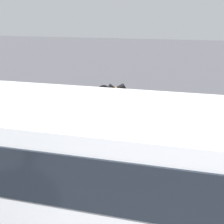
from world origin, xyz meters
TOP-DOWN VIEW (x-y plane):
  - ground_plane at (0.00, 0.00)m, footprint 80.00×80.00m
  - tour_bus at (1.59, 4.79)m, footprint 10.03×2.73m
  - spectator_far_left at (-0.09, 2.09)m, footprint 0.57×0.33m
  - spectator_left at (1.09, 1.81)m, footprint 0.57×0.39m
  - spectator_centre at (2.24, 1.82)m, footprint 0.57×0.33m
  - spectator_right at (3.18, 2.13)m, footprint 0.58×0.36m
  - spectator_far_right at (4.13, 2.20)m, footprint 0.58×0.37m
  - parked_motorcycle_silver at (-0.17, 2.67)m, footprint 2.05×0.58m
  - stunt_motorcycle at (2.00, -2.86)m, footprint 1.93×1.03m
  - traffic_cone at (-0.10, -3.32)m, footprint 0.34×0.34m
  - bay_line_b at (-1.57, -1.38)m, footprint 0.13×4.75m
  - bay_line_c at (0.89, -1.38)m, footprint 0.13×4.78m
  - bay_line_d at (3.35, -1.38)m, footprint 0.13×4.45m

SIDE VIEW (x-z plane):
  - ground_plane at x=0.00m, z-range 0.00..0.00m
  - bay_line_b at x=-1.57m, z-range 0.00..0.01m
  - bay_line_c at x=0.89m, z-range 0.00..0.01m
  - bay_line_d at x=3.35m, z-range 0.00..0.01m
  - traffic_cone at x=-0.10m, z-range -0.01..0.62m
  - parked_motorcycle_silver at x=-0.17m, z-range -0.01..0.97m
  - stunt_motorcycle at x=2.00m, z-range 0.17..1.81m
  - spectator_far_left at x=-0.09m, z-range 0.16..1.84m
  - spectator_centre at x=2.24m, z-range 0.16..1.85m
  - spectator_right at x=3.18m, z-range 0.16..1.85m
  - spectator_left at x=1.09m, z-range 0.17..1.89m
  - spectator_far_right at x=4.13m, z-range 0.17..1.92m
  - tour_bus at x=1.59m, z-range 0.02..3.27m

